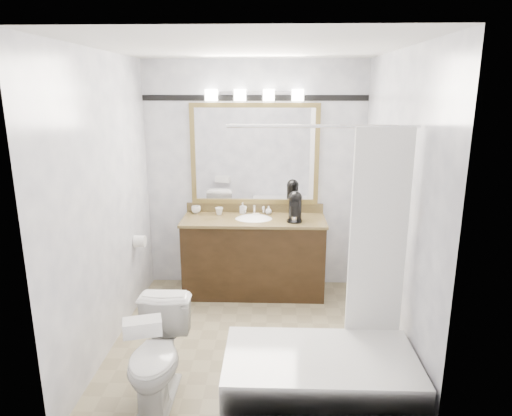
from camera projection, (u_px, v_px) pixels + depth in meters
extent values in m
cube|color=#978B66|center=(249.00, 341.00, 4.10)|extent=(2.40, 2.60, 0.01)
cube|color=white|center=(248.00, 47.00, 3.47)|extent=(2.40, 2.60, 0.01)
cube|color=white|center=(255.00, 177.00, 5.05)|extent=(2.40, 0.01, 2.50)
cube|color=white|center=(237.00, 265.00, 2.52)|extent=(2.40, 0.01, 2.50)
cube|color=white|center=(106.00, 205.00, 3.83)|extent=(0.01, 2.60, 2.50)
cube|color=white|center=(395.00, 207.00, 3.74)|extent=(0.01, 2.60, 2.50)
cube|color=black|center=(254.00, 257.00, 4.98)|extent=(1.50, 0.55, 0.82)
cube|color=#9B8249|center=(254.00, 220.00, 4.87)|extent=(1.53, 0.58, 0.03)
cube|color=#9B8249|center=(255.00, 208.00, 5.12)|extent=(1.53, 0.03, 0.10)
ellipsoid|color=white|center=(254.00, 221.00, 4.88)|extent=(0.44, 0.34, 0.14)
cube|color=olive|center=(255.00, 105.00, 4.83)|extent=(1.40, 0.04, 0.05)
cube|color=olive|center=(255.00, 201.00, 5.09)|extent=(1.40, 0.04, 0.05)
cube|color=olive|center=(193.00, 154.00, 4.98)|extent=(0.05, 0.04, 1.00)
cube|color=olive|center=(317.00, 155.00, 4.94)|extent=(0.05, 0.04, 1.00)
cube|color=white|center=(255.00, 154.00, 4.96)|extent=(1.30, 0.01, 1.00)
cube|color=silver|center=(255.00, 93.00, 4.78)|extent=(0.90, 0.05, 0.03)
cube|color=white|center=(211.00, 95.00, 4.76)|extent=(0.12, 0.12, 0.12)
cube|color=white|center=(240.00, 95.00, 4.75)|extent=(0.12, 0.12, 0.12)
cube|color=white|center=(269.00, 95.00, 4.74)|extent=(0.12, 0.12, 0.12)
cube|color=white|center=(298.00, 95.00, 4.73)|extent=(0.12, 0.12, 0.12)
cube|color=black|center=(255.00, 98.00, 4.82)|extent=(2.40, 0.01, 0.06)
cube|color=white|center=(319.00, 384.00, 3.14)|extent=(1.30, 0.72, 0.45)
cylinder|color=silver|center=(323.00, 126.00, 3.07)|extent=(1.30, 0.02, 0.02)
cube|color=white|center=(378.00, 237.00, 3.24)|extent=(0.40, 0.04, 1.55)
cylinder|color=white|center=(140.00, 241.00, 4.61)|extent=(0.11, 0.12, 0.12)
imported|color=white|center=(158.00, 356.00, 3.25)|extent=(0.39, 0.69, 0.71)
cube|color=white|center=(142.00, 327.00, 2.85)|extent=(0.26, 0.19, 0.10)
cylinder|color=black|center=(294.00, 221.00, 4.75)|extent=(0.16, 0.16, 0.02)
cylinder|color=black|center=(295.00, 209.00, 4.77)|extent=(0.14, 0.14, 0.24)
sphere|color=black|center=(295.00, 198.00, 4.74)|extent=(0.14, 0.14, 0.14)
cube|color=black|center=(295.00, 203.00, 4.68)|extent=(0.10, 0.10, 0.05)
cylinder|color=silver|center=(294.00, 219.00, 4.72)|extent=(0.05, 0.05, 0.05)
imported|color=white|center=(196.00, 210.00, 5.08)|extent=(0.10, 0.10, 0.08)
imported|color=white|center=(219.00, 211.00, 5.01)|extent=(0.11, 0.11, 0.08)
imported|color=white|center=(243.00, 208.00, 5.07)|extent=(0.07, 0.07, 0.12)
imported|color=white|center=(269.00, 210.00, 5.03)|extent=(0.09, 0.09, 0.09)
cube|color=beige|center=(256.00, 215.00, 4.98)|extent=(0.08, 0.05, 0.02)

